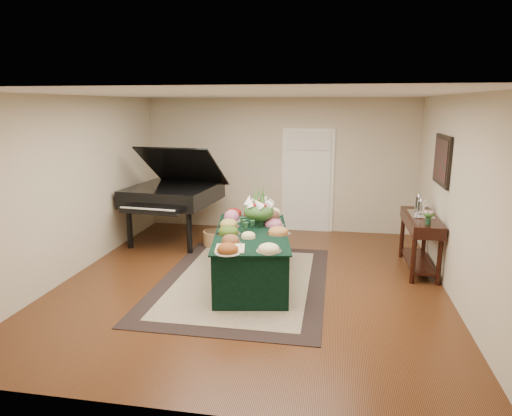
% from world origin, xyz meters
% --- Properties ---
extents(ground, '(6.00, 6.00, 0.00)m').
position_xyz_m(ground, '(0.00, 0.00, 0.00)').
color(ground, black).
rests_on(ground, ground).
extents(area_rug, '(2.42, 3.39, 0.01)m').
position_xyz_m(area_rug, '(-0.14, -0.05, 0.01)').
color(area_rug, black).
rests_on(area_rug, ground).
extents(kitchen_doorway, '(1.05, 0.07, 2.10)m').
position_xyz_m(kitchen_doorway, '(0.60, 2.97, 1.02)').
color(kitchen_doorway, white).
rests_on(kitchen_doorway, ground).
extents(buffet_table, '(1.39, 2.33, 0.76)m').
position_xyz_m(buffet_table, '(-0.02, 0.02, 0.38)').
color(buffet_table, black).
rests_on(buffet_table, ground).
extents(food_platters, '(1.21, 2.41, 0.14)m').
position_xyz_m(food_platters, '(-0.08, 0.16, 0.81)').
color(food_platters, silver).
rests_on(food_platters, buffet_table).
extents(cutting_board, '(0.42, 0.42, 0.10)m').
position_xyz_m(cutting_board, '(-0.14, -0.83, 0.79)').
color(cutting_board, tan).
rests_on(cutting_board, buffet_table).
extents(green_goblets, '(0.26, 0.36, 0.18)m').
position_xyz_m(green_goblets, '(-0.09, 0.00, 0.85)').
color(green_goblets, '#15341F').
rests_on(green_goblets, buffet_table).
extents(floral_centerpiece, '(0.48, 0.48, 0.48)m').
position_xyz_m(floral_centerpiece, '(0.03, 0.39, 1.04)').
color(floral_centerpiece, '#15341F').
rests_on(floral_centerpiece, buffet_table).
extents(grand_piano, '(1.76, 1.94, 1.83)m').
position_xyz_m(grand_piano, '(-1.84, 1.78, 0.93)').
color(grand_piano, black).
rests_on(grand_piano, ground).
extents(wicker_basket, '(0.43, 0.43, 0.27)m').
position_xyz_m(wicker_basket, '(-1.02, 1.63, 0.13)').
color(wicker_basket, '#9C6C3F').
rests_on(wicker_basket, ground).
extents(mahogany_sideboard, '(0.45, 1.43, 0.88)m').
position_xyz_m(mahogany_sideboard, '(2.50, 0.94, 0.68)').
color(mahogany_sideboard, black).
rests_on(mahogany_sideboard, ground).
extents(tea_service, '(0.34, 0.58, 0.30)m').
position_xyz_m(tea_service, '(2.50, 1.15, 0.99)').
color(tea_service, silver).
rests_on(tea_service, mahogany_sideboard).
extents(pink_bouquet, '(0.17, 0.17, 0.22)m').
position_xyz_m(pink_bouquet, '(2.50, 0.44, 1.02)').
color(pink_bouquet, '#15341F').
rests_on(pink_bouquet, mahogany_sideboard).
extents(wall_painting, '(0.05, 0.95, 0.75)m').
position_xyz_m(wall_painting, '(2.72, 0.94, 1.75)').
color(wall_painting, black).
rests_on(wall_painting, ground).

